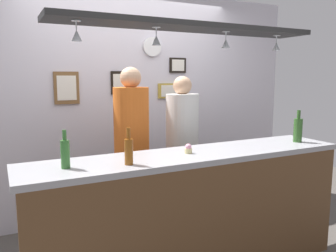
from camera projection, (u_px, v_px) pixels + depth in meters
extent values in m
plane|color=#4C4742|center=(173.00, 251.00, 3.20)|extent=(8.00, 8.00, 0.00)
cube|color=silver|center=(130.00, 104.00, 3.99)|extent=(4.40, 0.06, 2.60)
cube|color=#99999E|center=(193.00, 156.00, 2.75)|extent=(2.70, 0.55, 0.04)
cube|color=brown|center=(210.00, 228.00, 2.59)|extent=(2.65, 0.04, 0.97)
cube|color=black|center=(191.00, 27.00, 2.64)|extent=(2.20, 0.36, 0.04)
cylinder|color=silver|center=(76.00, 21.00, 2.21)|extent=(0.06, 0.06, 0.00)
cylinder|color=silver|center=(76.00, 25.00, 2.22)|extent=(0.01, 0.01, 0.06)
cone|color=silver|center=(77.00, 35.00, 2.22)|extent=(0.07, 0.07, 0.08)
cylinder|color=silver|center=(156.00, 27.00, 2.51)|extent=(0.06, 0.06, 0.00)
cylinder|color=silver|center=(156.00, 31.00, 2.51)|extent=(0.01, 0.01, 0.06)
cone|color=silver|center=(156.00, 40.00, 2.52)|extent=(0.07, 0.07, 0.08)
cylinder|color=silver|center=(226.00, 32.00, 2.75)|extent=(0.06, 0.06, 0.00)
cylinder|color=silver|center=(226.00, 35.00, 2.76)|extent=(0.01, 0.01, 0.06)
cone|color=silver|center=(226.00, 43.00, 2.77)|extent=(0.07, 0.07, 0.08)
cylinder|color=silver|center=(277.00, 36.00, 3.01)|extent=(0.06, 0.06, 0.00)
cylinder|color=silver|center=(277.00, 39.00, 3.02)|extent=(0.01, 0.01, 0.06)
cone|color=silver|center=(276.00, 46.00, 3.03)|extent=(0.07, 0.07, 0.08)
cube|color=#2D334C|center=(133.00, 200.00, 3.39)|extent=(0.17, 0.18, 0.81)
cylinder|color=orange|center=(131.00, 124.00, 3.28)|extent=(0.34, 0.34, 0.71)
sphere|color=tan|center=(131.00, 78.00, 3.22)|extent=(0.20, 0.20, 0.20)
cube|color=#2D334C|center=(182.00, 193.00, 3.64)|extent=(0.17, 0.18, 0.77)
cylinder|color=white|center=(182.00, 127.00, 3.54)|extent=(0.34, 0.34, 0.67)
sphere|color=tan|center=(182.00, 85.00, 3.48)|extent=(0.19, 0.19, 0.19)
cylinder|color=#2D5623|center=(298.00, 130.00, 3.19)|extent=(0.08, 0.08, 0.22)
cylinder|color=#2D5623|center=(299.00, 114.00, 3.17)|extent=(0.03, 0.03, 0.08)
cylinder|color=brown|center=(129.00, 152.00, 2.37)|extent=(0.06, 0.06, 0.18)
cylinder|color=brown|center=(128.00, 133.00, 2.35)|extent=(0.03, 0.03, 0.08)
cylinder|color=#336B2D|center=(65.00, 154.00, 2.27)|extent=(0.06, 0.06, 0.19)
cylinder|color=#336B2D|center=(64.00, 135.00, 2.26)|extent=(0.03, 0.03, 0.07)
cylinder|color=beige|center=(188.00, 151.00, 2.73)|extent=(0.06, 0.06, 0.04)
sphere|color=pink|center=(188.00, 147.00, 2.73)|extent=(0.05, 0.05, 0.05)
cube|color=black|center=(119.00, 83.00, 3.85)|extent=(0.18, 0.02, 0.26)
cube|color=white|center=(119.00, 83.00, 3.84)|extent=(0.14, 0.01, 0.20)
cube|color=brown|center=(67.00, 88.00, 3.60)|extent=(0.26, 0.02, 0.34)
cube|color=white|center=(67.00, 88.00, 3.59)|extent=(0.20, 0.01, 0.26)
cube|color=black|center=(178.00, 65.00, 4.15)|extent=(0.22, 0.02, 0.18)
cube|color=white|center=(178.00, 65.00, 4.14)|extent=(0.17, 0.01, 0.14)
cube|color=#B29338|center=(169.00, 91.00, 4.15)|extent=(0.30, 0.02, 0.18)
cube|color=white|center=(170.00, 91.00, 4.14)|extent=(0.23, 0.01, 0.14)
cylinder|color=white|center=(152.00, 47.00, 3.96)|extent=(0.22, 0.03, 0.22)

